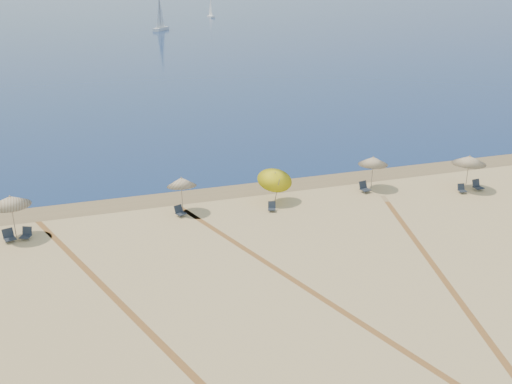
% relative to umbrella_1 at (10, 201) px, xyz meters
% --- Properties ---
extents(ocean, '(500.00, 500.00, 0.00)m').
position_rel_umbrella_1_xyz_m(ocean, '(14.53, 204.47, -2.29)').
color(ocean, '#0C2151').
rests_on(ocean, ground).
extents(wet_sand, '(500.00, 500.00, 0.00)m').
position_rel_umbrella_1_xyz_m(wet_sand, '(14.53, 3.47, -2.30)').
color(wet_sand, olive).
rests_on(wet_sand, ground).
extents(umbrella_1, '(2.24, 2.24, 2.64)m').
position_rel_umbrella_1_xyz_m(umbrella_1, '(0.00, 0.00, 0.00)').
color(umbrella_1, gray).
rests_on(umbrella_1, ground).
extents(umbrella_2, '(1.88, 1.93, 2.43)m').
position_rel_umbrella_1_xyz_m(umbrella_2, '(9.98, 0.74, -0.24)').
color(umbrella_2, gray).
rests_on(umbrella_2, ground).
extents(umbrella_3, '(2.32, 2.34, 2.55)m').
position_rel_umbrella_1_xyz_m(umbrella_3, '(16.17, 0.41, -0.49)').
color(umbrella_3, gray).
rests_on(umbrella_3, ground).
extents(umbrella_4, '(2.07, 2.07, 2.41)m').
position_rel_umbrella_1_xyz_m(umbrella_4, '(23.63, 0.83, -0.23)').
color(umbrella_4, gray).
rests_on(umbrella_4, ground).
extents(umbrella_5, '(2.32, 2.32, 2.51)m').
position_rel_umbrella_1_xyz_m(umbrella_5, '(29.96, -1.37, -0.13)').
color(umbrella_5, gray).
rests_on(umbrella_5, ground).
extents(chair_2, '(0.79, 0.86, 0.72)m').
position_rel_umbrella_1_xyz_m(chair_2, '(-0.33, -0.39, -1.98)').
color(chair_2, black).
rests_on(chair_2, ground).
extents(chair_3, '(0.77, 0.82, 0.67)m').
position_rel_umbrella_1_xyz_m(chair_3, '(0.59, -0.33, -2.00)').
color(chair_3, black).
rests_on(chair_3, ground).
extents(chair_4, '(0.77, 0.82, 0.67)m').
position_rel_umbrella_1_xyz_m(chair_4, '(9.69, 0.19, -2.01)').
color(chair_4, black).
rests_on(chair_4, ground).
extents(chair_5, '(0.65, 0.70, 0.59)m').
position_rel_umbrella_1_xyz_m(chair_5, '(15.51, -0.84, -2.04)').
color(chair_5, black).
rests_on(chair_5, ground).
extents(chair_6, '(0.74, 0.83, 0.74)m').
position_rel_umbrella_1_xyz_m(chair_6, '(22.82, 0.37, -1.98)').
color(chair_6, black).
rests_on(chair_6, ground).
extents(chair_7, '(0.58, 0.66, 0.61)m').
position_rel_umbrella_1_xyz_m(chair_7, '(29.24, -1.88, -2.03)').
color(chair_7, black).
rests_on(chair_7, ground).
extents(chair_8, '(0.67, 0.76, 0.72)m').
position_rel_umbrella_1_xyz_m(chair_8, '(30.64, -1.73, -1.98)').
color(chair_8, black).
rests_on(chair_8, ground).
extents(sailboat_0, '(1.46, 5.10, 7.54)m').
position_rel_umbrella_1_xyz_m(sailboat_0, '(51.08, 161.18, -0.02)').
color(sailboat_0, white).
rests_on(sailboat_0, ocean).
extents(sailboat_1, '(5.05, 6.75, 10.20)m').
position_rel_umbrella_1_xyz_m(sailboat_1, '(27.98, 121.66, 0.78)').
color(sailboat_1, white).
rests_on(sailboat_1, ocean).
extents(tire_tracks, '(50.71, 43.05, 0.00)m').
position_rel_umbrella_1_xyz_m(tire_tracks, '(12.75, -10.76, -2.30)').
color(tire_tracks, tan).
rests_on(tire_tracks, ground).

